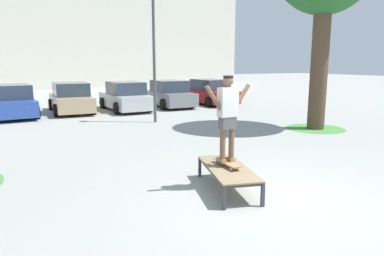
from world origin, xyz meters
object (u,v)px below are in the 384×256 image
object	(u,v)px
skateboard	(227,163)
car_blue	(12,102)
skate_box	(228,170)
skater	(228,113)
car_grey	(169,95)
light_post	(154,29)
car_red	(209,93)
car_tan	(71,99)
car_silver	(125,97)

from	to	relation	value
skateboard	car_blue	size ratio (longest dim) A/B	0.19
skate_box	skater	size ratio (longest dim) A/B	1.20
skate_box	car_grey	size ratio (longest dim) A/B	0.48
skateboard	car_grey	world-z (taller)	car_grey
skate_box	car_blue	distance (m)	13.17
car_grey	light_post	bearing A→B (deg)	-120.23
skater	car_red	distance (m)	14.68
skate_box	car_blue	world-z (taller)	car_blue
car_blue	car_tan	distance (m)	2.68
car_silver	car_red	world-z (taller)	same
skate_box	skateboard	size ratio (longest dim) A/B	2.53
skateboard	car_red	bearing A→B (deg)	60.78
car_blue	light_post	xyz separation A→B (m)	(5.27, -4.49, 3.13)
skate_box	car_silver	world-z (taller)	car_silver
skateboard	car_red	xyz separation A→B (m)	(7.15, 12.79, 0.15)
skate_box	car_tan	world-z (taller)	car_tan
skate_box	car_blue	size ratio (longest dim) A/B	0.47
car_grey	car_red	size ratio (longest dim) A/B	0.98
skate_box	car_red	bearing A→B (deg)	60.85
car_grey	skater	bearing A→B (deg)	-109.33
car_tan	car_grey	xyz separation A→B (m)	(5.33, -0.15, 0.00)
car_blue	car_grey	world-z (taller)	same
car_silver	car_tan	bearing A→B (deg)	168.83
skateboard	skater	bearing A→B (deg)	88.06
skateboard	car_grey	size ratio (longest dim) A/B	0.19
car_blue	car_tan	world-z (taller)	same
car_grey	skate_box	bearing A→B (deg)	-109.31
skater	car_blue	bearing A→B (deg)	105.51
skate_box	car_blue	bearing A→B (deg)	105.33
skate_box	car_grey	world-z (taller)	car_grey
skateboard	car_silver	bearing A→B (deg)	81.64
car_grey	light_post	world-z (taller)	light_post
car_tan	light_post	xyz separation A→B (m)	(2.61, -4.81, 3.13)
skateboard	car_blue	distance (m)	13.10
skate_box	light_post	bearing A→B (deg)	77.67
skateboard	skater	world-z (taller)	skater
skater	light_post	size ratio (longest dim) A/B	0.29
skate_box	skateboard	xyz separation A→B (m)	(0.02, 0.07, 0.12)
car_tan	skater	bearing A→B (deg)	-86.28
light_post	car_red	bearing A→B (deg)	40.86
car_silver	car_grey	bearing A→B (deg)	8.03
skateboard	skater	xyz separation A→B (m)	(0.00, 0.00, 0.99)
skater	car_tan	distance (m)	13.00
skater	car_tan	size ratio (longest dim) A/B	0.40
car_tan	car_red	size ratio (longest dim) A/B	0.99
skateboard	skater	distance (m)	0.99
skateboard	light_post	size ratio (longest dim) A/B	0.14
skater	car_silver	bearing A→B (deg)	81.64
skateboard	car_grey	bearing A→B (deg)	70.67
car_tan	car_red	bearing A→B (deg)	-1.11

